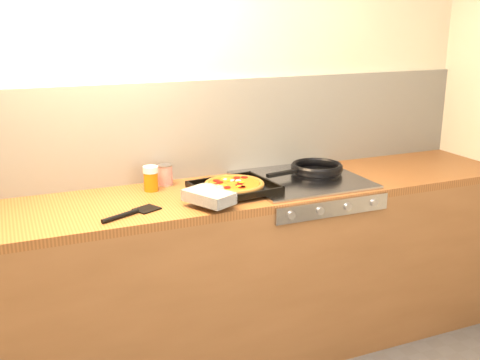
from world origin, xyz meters
name	(u,v)px	position (x,y,z in m)	size (l,w,h in m)	color
room_shell	(199,129)	(0.00, 1.39, 1.15)	(3.20, 3.20, 3.20)	white
counter_run	(220,276)	(0.00, 1.10, 0.45)	(3.20, 0.62, 0.90)	brown
stovetop	(301,180)	(0.45, 1.10, 0.91)	(0.60, 0.56, 0.02)	#A2A2A8
pizza_on_tray	(227,188)	(0.00, 1.01, 0.94)	(0.49, 0.46, 0.06)	black
frying_pan	(316,169)	(0.56, 1.14, 0.94)	(0.47, 0.32, 0.04)	black
tomato_can	(165,175)	(-0.21, 1.30, 0.95)	(0.08, 0.08, 0.10)	maroon
juice_glass	(151,178)	(-0.30, 1.24, 0.96)	(0.07, 0.07, 0.12)	#C8600B
wooden_spoon	(226,178)	(0.10, 1.26, 0.91)	(0.30, 0.07, 0.02)	#B1844B
black_spatula	(132,213)	(-0.46, 0.93, 0.91)	(0.28, 0.17, 0.02)	black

